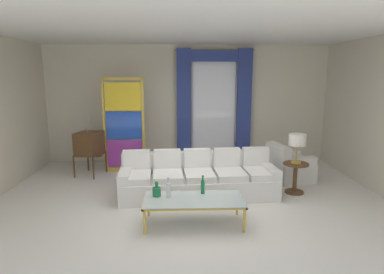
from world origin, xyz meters
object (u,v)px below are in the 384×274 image
Objects in this scene: couch_white_long at (198,179)px; vintage_tv at (89,144)px; coffee_table at (194,201)px; stained_glass_divider at (124,127)px; bottle_crystal_tall at (168,189)px; armchair_white at (288,167)px; round_side_table at (295,175)px; bottle_amber_squat at (203,186)px; peacock_figurine at (147,167)px; table_lamp_brass at (297,141)px; bottle_blue_decanter at (157,191)px.

vintage_tv reaches higher than couch_white_long.
stained_glass_divider reaches higher than coffee_table.
couch_white_long is 1.35× the size of stained_glass_divider.
couch_white_long reaches higher than bottle_crystal_tall.
armchair_white is 0.79m from round_side_table.
stained_glass_divider is (-1.12, 2.75, 0.52)m from bottle_crystal_tall.
bottle_crystal_tall is 0.56m from bottle_amber_squat.
couch_white_long is 4.95× the size of peacock_figurine.
bottle_amber_squat is 0.14× the size of stained_glass_divider.
couch_white_long is 2.02m from table_lamp_brass.
vintage_tv is (-2.26, 2.57, 0.35)m from coffee_table.
coffee_table is 5.04× the size of bottle_amber_squat.
bottle_amber_squat is (0.72, 0.09, 0.04)m from bottle_blue_decanter.
bottle_crystal_tall is at bearing -16.19° from bottle_blue_decanter.
stained_glass_divider reaches higher than bottle_blue_decanter.
bottle_amber_squat is 0.23× the size of vintage_tv.
bottle_amber_squat is at bearing 6.80° from bottle_blue_decanter.
peacock_figurine is at bearing 174.23° from armchair_white.
vintage_tv reaches higher than bottle_blue_decanter.
vintage_tv is 0.61× the size of stained_glass_divider.
coffee_table is at bearing -147.64° from table_lamp_brass.
peacock_figurine is (-0.39, 2.24, -0.27)m from bottle_blue_decanter.
bottle_amber_squat is at bearing -44.36° from vintage_tv.
coffee_table is 0.43m from bottle_crystal_tall.
couch_white_long is at bearing -28.92° from vintage_tv.
vintage_tv reaches higher than bottle_amber_squat.
bottle_crystal_tall is at bearing -165.41° from bottle_amber_squat.
round_side_table is at bearing 23.85° from bottle_blue_decanter.
round_side_table is at bearing -98.19° from armchair_white.
stained_glass_divider reaches higher than armchair_white.
round_side_table reaches higher than peacock_figurine.
table_lamp_brass is at bearing 0.00° from round_side_table.
bottle_blue_decanter is 2.91m from stained_glass_divider.
table_lamp_brass reaches higher than bottle_crystal_tall.
armchair_white is at bearing -5.77° from peacock_figurine.
table_lamp_brass is at bearing 0.71° from couch_white_long.
round_side_table is (-0.11, -0.78, 0.07)m from armchair_white.
coffee_table is 0.69× the size of stained_glass_divider.
bottle_crystal_tall is 3.21m from armchair_white.
stained_glass_divider is (0.75, 0.25, 0.33)m from vintage_tv.
coffee_table is (-0.13, -1.25, 0.07)m from couch_white_long.
couch_white_long is 1.95× the size of coffee_table.
stained_glass_divider is at bearing 109.12° from bottle_blue_decanter.
vintage_tv reaches higher than armchair_white.
bottle_blue_decanter is 0.18× the size of vintage_tv.
vintage_tv is at bearing 131.26° from coffee_table.
vintage_tv is 2.36× the size of table_lamp_brass.
table_lamp_brass is at bearing 32.36° from coffee_table.
stained_glass_divider is (-1.66, 2.61, 0.53)m from bottle_amber_squat.
stained_glass_divider is 3.85m from table_lamp_brass.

